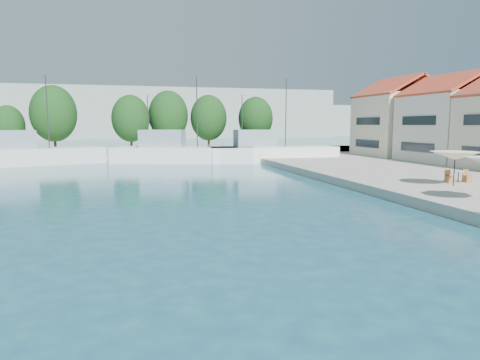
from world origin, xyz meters
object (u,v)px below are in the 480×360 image
object	(u,v)px
umbrella_cream	(455,156)
trawler_03	(180,153)
trawler_04	(270,153)
trawler_02	(32,155)

from	to	relation	value
umbrella_cream	trawler_03	bearing A→B (deg)	116.37
trawler_03	trawler_04	world-z (taller)	same
trawler_02	umbrella_cream	distance (m)	41.42
trawler_03	trawler_04	xyz separation A→B (m)	(10.46, -1.70, 0.00)
trawler_04	umbrella_cream	xyz separation A→B (m)	(3.26, -25.98, 1.43)
trawler_02	trawler_04	world-z (taller)	same
trawler_03	trawler_04	size ratio (longest dim) A/B	1.09
trawler_04	trawler_03	bearing A→B (deg)	173.21
trawler_02	umbrella_cream	bearing A→B (deg)	-63.08
trawler_04	umbrella_cream	size ratio (longest dim) A/B	5.14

